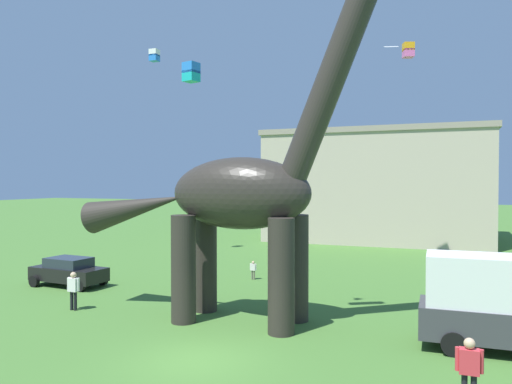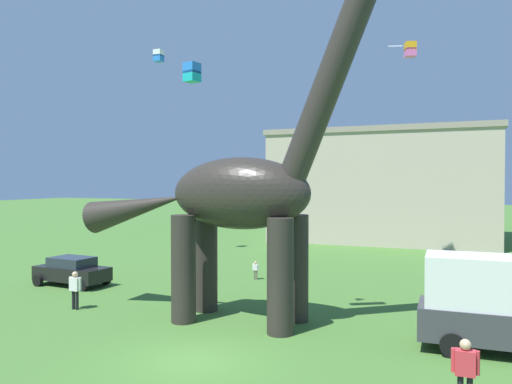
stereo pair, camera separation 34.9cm
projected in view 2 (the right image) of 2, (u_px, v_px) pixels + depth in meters
The scene contains 13 objects.
ground_plane at pixel (194, 360), 15.81m from camera, with size 240.00×240.00×0.00m, color #42702D.
dinosaur_sculpture at pixel (238, 193), 20.12m from camera, with size 13.79×2.92×14.42m.
parked_sedan_left at pixel (72, 271), 27.17m from camera, with size 4.31×2.06×1.55m.
parked_box_truck at pixel (505, 304), 16.37m from camera, with size 5.65×2.38×3.20m.
person_watching_child at pixel (256, 268), 28.79m from camera, with size 0.40×0.18×1.07m.
person_vendor_side at pixel (465, 367), 12.31m from camera, with size 0.67×0.29×1.79m.
person_far_spectator at pixel (75, 286), 22.05m from camera, with size 0.63×0.28×1.69m.
kite_near_high at pixel (395, 46), 34.47m from camera, with size 1.11×0.93×0.24m.
kite_high_left at pixel (159, 56), 37.53m from camera, with size 0.63×0.63×0.88m.
kite_mid_center at pixel (270, 207), 28.82m from camera, with size 1.48×1.18×1.69m.
kite_mid_right at pixel (192, 72), 22.14m from camera, with size 0.71×0.71×0.85m.
kite_apex at pixel (410, 50), 23.18m from camera, with size 0.61×0.61×0.68m.
background_building_block at pixel (386, 186), 49.18m from camera, with size 20.60×13.94×10.53m.
Camera 2 is at (7.84, -13.73, 5.70)m, focal length 34.88 mm.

